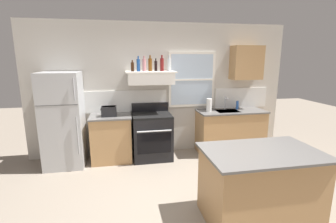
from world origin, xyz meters
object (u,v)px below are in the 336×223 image
object	(u,v)px
bottle_balsamic_dark	(156,66)
paper_towel_roll	(209,105)
bottle_amber_wine	(150,65)
dish_soap_bottle	(237,105)
bottle_clear_tall	(169,65)
kitchen_island	(259,185)
bottle_brown_stout	(132,67)
bottle_rose_pink	(144,65)
bottle_red_label_wine	(162,64)
bottle_blue_liqueur	(138,65)
refrigerator	(63,120)
stove_range	(152,136)
toaster	(109,111)

from	to	relation	value
bottle_balsamic_dark	paper_towel_roll	size ratio (longest dim) A/B	0.90
bottle_amber_wine	dish_soap_bottle	distance (m)	2.07
bottle_clear_tall	kitchen_island	distance (m)	2.74
bottle_amber_wine	paper_towel_roll	size ratio (longest dim) A/B	1.13
bottle_brown_stout	bottle_rose_pink	bearing A→B (deg)	-11.71
bottle_red_label_wine	bottle_clear_tall	xyz separation A→B (m)	(0.12, -0.11, -0.00)
bottle_clear_tall	bottle_blue_liqueur	bearing A→B (deg)	176.34
refrigerator	bottle_balsamic_dark	size ratio (longest dim) A/B	7.21
bottle_brown_stout	bottle_balsamic_dark	bearing A→B (deg)	4.13
bottle_clear_tall	kitchen_island	world-z (taller)	bottle_clear_tall
bottle_red_label_wine	bottle_rose_pink	bearing A→B (deg)	-167.45
stove_range	bottle_clear_tall	distance (m)	1.45
bottle_balsamic_dark	bottle_blue_liqueur	bearing A→B (deg)	-168.64
bottle_rose_pink	refrigerator	bearing A→B (deg)	-176.25
bottle_balsamic_dark	bottle_amber_wine	bearing A→B (deg)	-168.74
bottle_balsamic_dark	kitchen_island	size ratio (longest dim) A/B	0.17
bottle_red_label_wine	bottle_clear_tall	bearing A→B (deg)	-41.63
bottle_balsamic_dark	dish_soap_bottle	size ratio (longest dim) A/B	1.35
bottle_amber_wine	bottle_clear_tall	bearing A→B (deg)	-13.26
bottle_red_label_wine	kitchen_island	xyz separation A→B (m)	(0.83, -2.35, -1.42)
bottle_amber_wine	dish_soap_bottle	world-z (taller)	bottle_amber_wine
stove_range	bottle_red_label_wine	distance (m)	1.44
bottle_clear_tall	bottle_brown_stout	bearing A→B (deg)	173.96
bottle_rose_pink	bottle_amber_wine	xyz separation A→B (m)	(0.12, 0.06, 0.01)
stove_range	bottle_brown_stout	world-z (taller)	bottle_brown_stout
bottle_blue_liqueur	bottle_rose_pink	world-z (taller)	bottle_rose_pink
bottle_clear_tall	kitchen_island	bearing A→B (deg)	-72.55
bottle_brown_stout	kitchen_island	size ratio (longest dim) A/B	0.15
paper_towel_roll	refrigerator	bearing A→B (deg)	-178.79
bottle_red_label_wine	paper_towel_roll	size ratio (longest dim) A/B	1.14
refrigerator	toaster	bearing A→B (deg)	1.36
refrigerator	bottle_brown_stout	bearing A→B (deg)	6.37
bottle_brown_stout	bottle_red_label_wine	xyz separation A→B (m)	(0.58, 0.03, 0.04)
refrigerator	bottle_brown_stout	size ratio (longest dim) A/B	8.20
bottle_brown_stout	kitchen_island	bearing A→B (deg)	-58.75
paper_towel_roll	kitchen_island	xyz separation A→B (m)	(-0.14, -2.23, -0.59)
bottle_red_label_wine	paper_towel_roll	world-z (taller)	bottle_red_label_wine
bottle_blue_liqueur	bottle_balsamic_dark	world-z (taller)	bottle_blue_liqueur
bottle_blue_liqueur	bottle_amber_wine	world-z (taller)	bottle_amber_wine
bottle_red_label_wine	bottle_balsamic_dark	bearing A→B (deg)	-179.55
kitchen_island	bottle_brown_stout	bearing A→B (deg)	121.25
kitchen_island	bottle_clear_tall	bearing A→B (deg)	107.45
bottle_rose_pink	toaster	bearing A→B (deg)	-173.41
bottle_amber_wine	kitchen_island	distance (m)	2.92
refrigerator	bottle_clear_tall	distance (m)	2.24
bottle_blue_liqueur	dish_soap_bottle	bearing A→B (deg)	1.38
stove_range	paper_towel_roll	distance (m)	1.33
toaster	bottle_brown_stout	bearing A→B (deg)	14.84
stove_range	bottle_blue_liqueur	xyz separation A→B (m)	(-0.23, 0.09, 1.40)
bottle_rose_pink	bottle_brown_stout	bearing A→B (deg)	168.29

